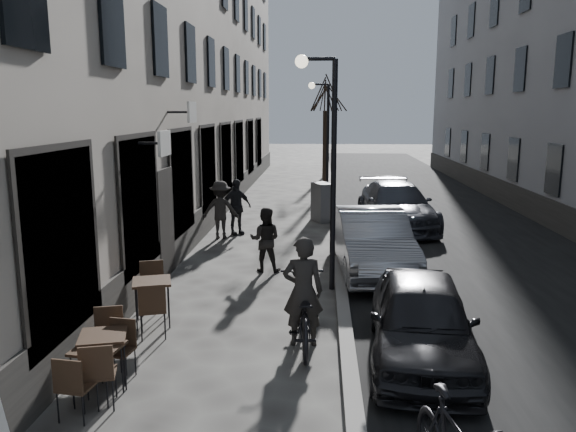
# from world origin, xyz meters

# --- Properties ---
(road) EXTENTS (7.30, 60.00, 0.00)m
(road) POSITION_xyz_m (3.85, 16.00, 0.00)
(road) COLOR black
(road) RESTS_ON ground
(kerb) EXTENTS (0.25, 60.00, 0.12)m
(kerb) POSITION_xyz_m (0.20, 16.00, 0.06)
(kerb) COLOR gray
(kerb) RESTS_ON ground
(building_left) EXTENTS (4.00, 35.00, 16.00)m
(building_left) POSITION_xyz_m (-6.00, 16.50, 8.00)
(building_left) COLOR gray
(building_left) RESTS_ON ground
(streetlamp_near) EXTENTS (0.90, 0.28, 5.09)m
(streetlamp_near) POSITION_xyz_m (-0.17, 6.00, 3.16)
(streetlamp_near) COLOR black
(streetlamp_near) RESTS_ON ground
(streetlamp_far) EXTENTS (0.90, 0.28, 5.09)m
(streetlamp_far) POSITION_xyz_m (-0.17, 18.00, 3.16)
(streetlamp_far) COLOR black
(streetlamp_far) RESTS_ON ground
(tree_near) EXTENTS (2.40, 2.40, 5.70)m
(tree_near) POSITION_xyz_m (-0.10, 21.00, 4.66)
(tree_near) COLOR black
(tree_near) RESTS_ON ground
(tree_far) EXTENTS (2.40, 2.40, 5.70)m
(tree_far) POSITION_xyz_m (-0.10, 27.00, 4.66)
(tree_far) COLOR black
(tree_far) RESTS_ON ground
(bistro_set_a) EXTENTS (0.69, 1.54, 0.88)m
(bistro_set_a) POSITION_xyz_m (-3.32, 0.98, 0.45)
(bistro_set_a) COLOR #312216
(bistro_set_a) RESTS_ON ground
(bistro_set_b) EXTENTS (0.83, 1.64, 0.94)m
(bistro_set_b) POSITION_xyz_m (-3.37, 1.30, 0.48)
(bistro_set_b) COLOR #312216
(bistro_set_b) RESTS_ON ground
(bistro_set_c) EXTENTS (0.94, 1.75, 1.00)m
(bistro_set_c) POSITION_xyz_m (-3.39, 3.72, 0.52)
(bistro_set_c) COLOR #312216
(bistro_set_c) RESTS_ON ground
(utility_cabinet) EXTENTS (0.84, 1.05, 1.38)m
(utility_cabinet) POSITION_xyz_m (-0.22, 13.82, 0.69)
(utility_cabinet) COLOR #5B5B5D
(utility_cabinet) RESTS_ON ground
(bicycle) EXTENTS (0.91, 2.25, 1.16)m
(bicycle) POSITION_xyz_m (-0.55, 2.95, 0.58)
(bicycle) COLOR black
(bicycle) RESTS_ON ground
(cyclist_rider) EXTENTS (0.72, 0.50, 1.89)m
(cyclist_rider) POSITION_xyz_m (-0.55, 2.95, 0.95)
(cyclist_rider) COLOR black
(cyclist_rider) RESTS_ON ground
(pedestrian_near) EXTENTS (0.81, 0.65, 1.60)m
(pedestrian_near) POSITION_xyz_m (-1.63, 7.34, 0.80)
(pedestrian_near) COLOR black
(pedestrian_near) RESTS_ON ground
(pedestrian_mid) EXTENTS (1.19, 0.72, 1.81)m
(pedestrian_mid) POSITION_xyz_m (-3.37, 10.84, 0.90)
(pedestrian_mid) COLOR black
(pedestrian_mid) RESTS_ON ground
(pedestrian_far) EXTENTS (1.11, 0.94, 1.78)m
(pedestrian_far) POSITION_xyz_m (-2.98, 11.45, 0.89)
(pedestrian_far) COLOR black
(pedestrian_far) RESTS_ON ground
(car_near) EXTENTS (2.00, 4.14, 1.36)m
(car_near) POSITION_xyz_m (1.35, 2.45, 0.68)
(car_near) COLOR black
(car_near) RESTS_ON ground
(car_mid) EXTENTS (1.96, 4.78, 1.54)m
(car_mid) POSITION_xyz_m (1.00, 7.45, 0.77)
(car_mid) COLOR gray
(car_mid) RESTS_ON ground
(car_far) EXTENTS (2.55, 5.36, 1.51)m
(car_far) POSITION_xyz_m (2.30, 12.89, 0.75)
(car_far) COLOR #3B3D45
(car_far) RESTS_ON ground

